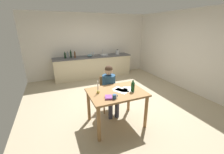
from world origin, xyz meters
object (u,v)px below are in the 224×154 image
bottle_wine_red (71,54)px  sink_unit (104,55)px  wine_bottle_on_table (133,87)px  mixing_bowl (90,55)px  dining_table (116,97)px  coffee_mug (115,97)px  wine_glass_by_kettle (91,53)px  candlestick (98,90)px  wine_glass_near_sink (94,53)px  book_magazine (109,97)px  bottle_oil (65,56)px  person_seated (110,87)px  bottle_sauce (75,55)px  stovetop_kettle (117,52)px  chair_at_table (108,91)px  bottle_vinegar (68,55)px

bottle_wine_red → sink_unit: bearing=-3.4°
wine_bottle_on_table → mixing_bowl: bearing=90.2°
dining_table → wine_bottle_on_table: 0.41m
coffee_mug → wine_glass_by_kettle: size_ratio=0.70×
candlestick → wine_glass_near_sink: wine_glass_near_sink is taller
book_magazine → wine_glass_near_sink: wine_glass_near_sink is taller
bottle_oil → wine_glass_by_kettle: (1.08, 0.14, 0.00)m
person_seated → bottle_sauce: person_seated is taller
book_magazine → wine_bottle_on_table: (0.58, 0.09, 0.08)m
stovetop_kettle → wine_glass_by_kettle: size_ratio=1.43×
mixing_bowl → wine_glass_by_kettle: 0.25m
dining_table → mixing_bowl: bearing=84.6°
sink_unit → bottle_oil: bearing=179.7°
bottle_oil → stovetop_kettle: size_ratio=1.13×
chair_at_table → mixing_bowl: bearing=84.8°
wine_bottle_on_table → sink_unit: (0.63, 3.45, 0.04)m
person_seated → sink_unit: person_seated is taller
chair_at_table → bottle_vinegar: bearing=102.7°
sink_unit → wine_glass_near_sink: 0.45m
dining_table → coffee_mug: 0.36m
coffee_mug → stovetop_kettle: size_ratio=0.49×
bottle_vinegar → wine_bottle_on_table: bearing=-76.2°
bottle_wine_red → mixing_bowl: (0.73, -0.14, -0.08)m
candlestick → bottle_sauce: (0.09, 3.20, 0.16)m
sink_unit → dining_table: bearing=-105.9°
dining_table → wine_glass_by_kettle: bearing=82.9°
bottle_wine_red → bottle_sauce: bottle_wine_red is taller
chair_at_table → candlestick: size_ratio=3.25×
wine_bottle_on_table → bottle_wine_red: 3.61m
person_seated → coffee_mug: person_seated is taller
mixing_bowl → stovetop_kettle: stovetop_kettle is taller
chair_at_table → stovetop_kettle: (1.51, 2.65, 0.51)m
person_seated → stovetop_kettle: 3.21m
wine_bottle_on_table → bottle_sauce: bottle_sauce is taller
chair_at_table → coffee_mug: (-0.24, -0.94, 0.33)m
sink_unit → wine_bottle_on_table: bearing=-100.3°
bottle_oil → wine_glass_by_kettle: bearing=7.2°
coffee_mug → sink_unit: 3.77m
sink_unit → wine_glass_near_sink: sink_unit is taller
bottle_oil → mixing_bowl: size_ratio=1.17×
coffee_mug → book_magazine: 0.12m
coffee_mug → candlestick: candlestick is taller
candlestick → stovetop_kettle: size_ratio=1.22×
wine_glass_by_kettle → coffee_mug: bearing=-99.1°
person_seated → bottle_vinegar: (-0.60, 2.88, 0.33)m
wine_bottle_on_table → mixing_bowl: 3.38m
candlestick → mixing_bowl: bearing=77.9°
dining_table → wine_glass_near_sink: 3.53m
person_seated → bottle_oil: 2.92m
coffee_mug → wine_glass_near_sink: (0.70, 3.75, 0.19)m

